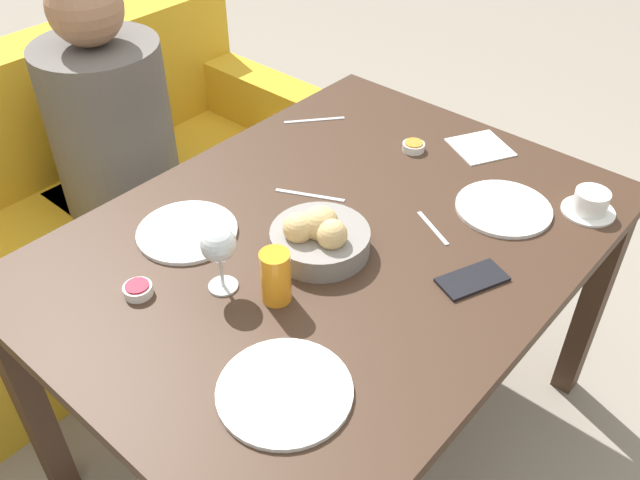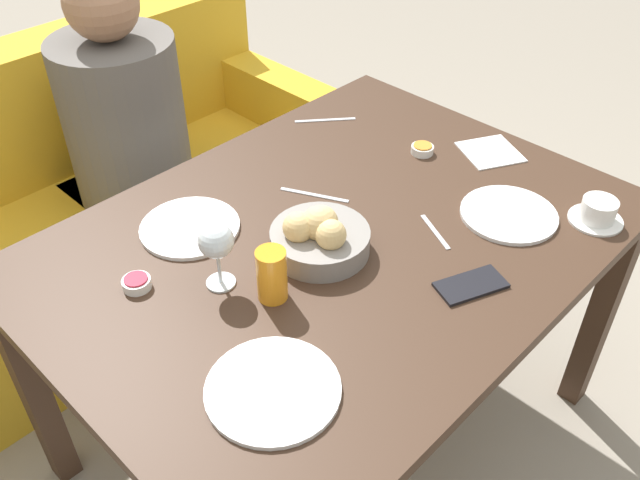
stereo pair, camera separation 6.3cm
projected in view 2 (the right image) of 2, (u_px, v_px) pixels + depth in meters
ground_plane at (332, 430)px, 2.06m from camera, size 10.00×10.00×0.00m
dining_table at (335, 264)px, 1.64m from camera, size 1.37×1.01×0.77m
couch at (74, 226)px, 2.32m from camera, size 1.82×0.70×0.89m
seated_person at (136, 179)px, 2.23m from camera, size 0.37×0.48×1.19m
bread_basket at (319, 236)px, 1.50m from camera, size 0.23×0.23×0.12m
plate_near_left at (273, 389)px, 1.22m from camera, size 0.25×0.25×0.01m
plate_near_right at (509, 214)px, 1.63m from camera, size 0.23×0.23×0.01m
plate_far_center at (190, 227)px, 1.59m from camera, size 0.24×0.24×0.01m
juice_glass at (272, 275)px, 1.38m from camera, size 0.06×0.06×0.12m
wine_glass at (216, 243)px, 1.38m from camera, size 0.08×0.08×0.16m
coffee_cup at (598, 212)px, 1.60m from camera, size 0.13×0.13×0.06m
jam_bowl_berry at (137, 283)px, 1.43m from camera, size 0.06×0.06×0.03m
jam_bowl_honey at (422, 149)px, 1.85m from camera, size 0.06×0.06×0.03m
fork_silver at (325, 120)px, 2.00m from camera, size 0.15×0.12×0.00m
knife_silver at (314, 195)px, 1.70m from camera, size 0.09×0.17×0.00m
spoon_coffee at (435, 232)px, 1.58m from camera, size 0.07×0.13×0.00m
napkin at (490, 152)px, 1.86m from camera, size 0.20×0.20×0.00m
cell_phone at (471, 285)px, 1.44m from camera, size 0.17×0.13×0.01m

